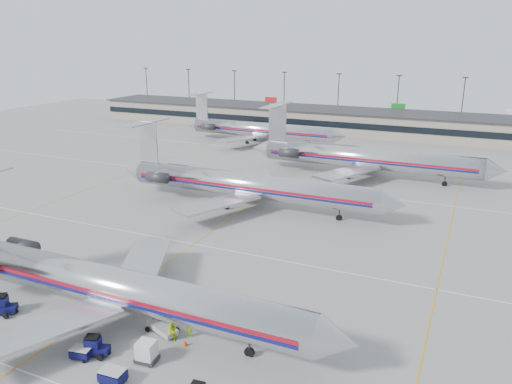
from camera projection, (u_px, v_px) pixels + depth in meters
The scene contains 17 objects.
ground at pixel (148, 276), 56.13m from camera, with size 260.00×260.00×0.00m, color gray.
apron_markings at pixel (194, 244), 64.83m from camera, with size 160.00×0.15×0.02m, color silver.
terminal at pixel (355, 121), 140.54m from camera, with size 162.00×17.00×6.25m.
light_mast_row at pixel (367, 97), 151.15m from camera, with size 163.60×0.40×15.28m.
jet_foreground at pixel (106, 284), 46.83m from camera, with size 46.38×27.31×12.14m.
jet_second_row at pixel (245, 184), 78.26m from camera, with size 47.85×28.18×12.53m.
jet_third_row at pixel (363, 158), 95.00m from camera, with size 48.01×29.53×13.13m.
jet_back_row at pixel (258, 129), 126.18m from camera, with size 44.02×27.07×12.04m.
tug_left at pixel (2, 305), 48.20m from camera, with size 2.72×2.30×1.98m.
tug_center at pixel (95, 346), 41.95m from camera, with size 2.42×1.75×1.77m.
cart_inner at pixel (82, 353), 41.63m from camera, with size 1.87×1.43×0.96m.
cart_outer at pixel (113, 376), 38.67m from camera, with size 2.04×1.46×1.11m.
uld_container at pixel (146, 352), 41.06m from camera, with size 1.88×1.62×1.84m.
belt_loader at pixel (163, 326), 45.27m from camera, with size 4.21×2.40×2.16m.
ramp_worker_near at pixel (190, 329), 44.49m from camera, with size 0.57×0.38×1.58m, color #99E415.
ramp_worker_far at pixel (172, 332), 43.83m from camera, with size 0.91×0.71×1.86m, color #CEE415.
cone_right at pixel (185, 343), 43.34m from camera, with size 0.43×0.43×0.58m, color #CD3D06.
Camera 1 is at (31.96, -41.34, 25.65)m, focal length 35.00 mm.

